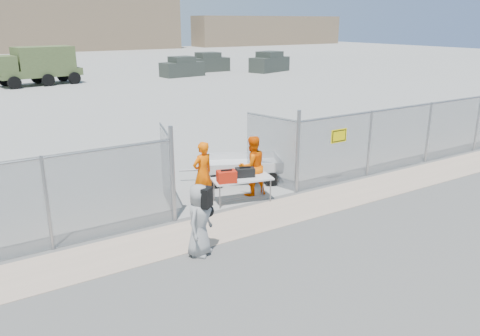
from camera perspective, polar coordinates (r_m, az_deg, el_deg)
ground at (r=11.66m, az=5.26°, el=-7.68°), size 160.00×160.00×0.00m
tarmac_inside at (r=51.00m, az=-24.96°, el=10.32°), size 160.00×80.00×0.01m
dirt_strip at (r=12.39m, az=2.46°, el=-6.01°), size 44.00×1.60×0.01m
distant_hills at (r=87.11m, az=-25.40°, el=15.57°), size 140.00×6.00×9.00m
chain_link_fence at (r=12.79m, az=0.00°, el=0.00°), size 40.00×0.20×2.20m
folding_table at (r=13.29m, az=0.26°, el=-2.70°), size 1.80×1.04×0.72m
orange_bag at (r=12.80m, az=-1.65°, el=-1.04°), size 0.59×0.47×0.32m
black_duffel at (r=13.26m, az=0.62°, el=-0.52°), size 0.60×0.46×0.25m
security_worker_left at (r=13.04m, az=-4.57°, el=-0.64°), size 0.73×0.56×1.80m
security_worker_right at (r=13.68m, az=1.48°, el=0.25°), size 0.90×0.72×1.79m
visitor at (r=10.24m, az=-4.99°, el=-6.33°), size 0.95×0.90×1.64m
utility_trailer at (r=15.11m, az=0.10°, el=-0.03°), size 3.68×2.90×0.79m
military_truck at (r=41.56m, az=-23.35°, el=11.34°), size 6.63×3.36×3.02m
parked_vehicle_near at (r=44.78m, az=-7.07°, el=12.15°), size 4.14×2.26×1.79m
parked_vehicle_mid at (r=49.06m, az=-3.90°, el=12.74°), size 4.15×1.89×1.88m
parked_vehicle_far at (r=48.83m, az=3.62°, el=12.79°), size 4.78×3.24×1.98m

